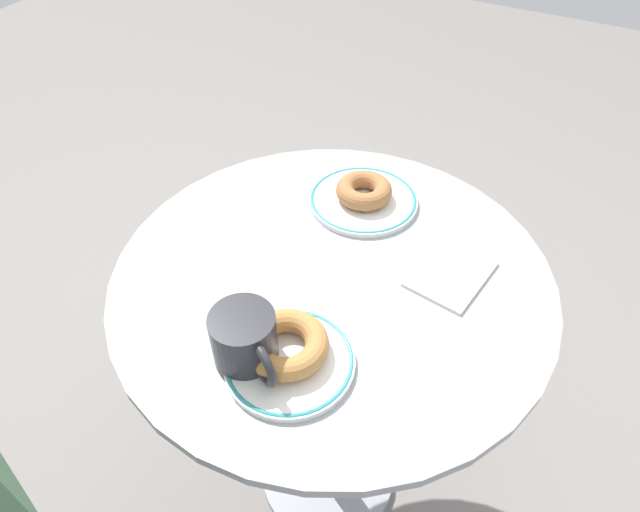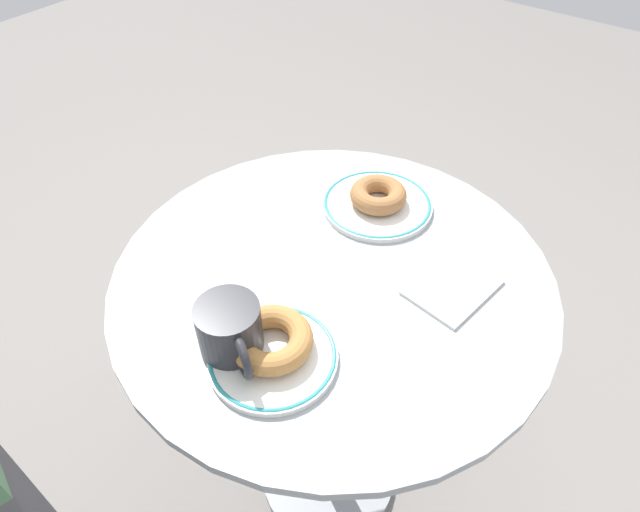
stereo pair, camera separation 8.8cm
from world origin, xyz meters
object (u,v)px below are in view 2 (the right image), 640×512
at_px(cafe_table, 331,349).
at_px(donut_old_fashioned, 271,340).
at_px(coffee_mug, 230,331).
at_px(plate_left, 273,356).
at_px(paper_napkin, 452,287).
at_px(plate_right, 377,204).
at_px(donut_cinnamon, 378,195).

distance_m(cafe_table, donut_old_fashioned, 0.30).
bearing_deg(donut_old_fashioned, cafe_table, 7.06).
height_order(cafe_table, coffee_mug, coffee_mug).
relative_size(cafe_table, plate_left, 4.10).
bearing_deg(plate_left, donut_old_fashioned, 43.91).
relative_size(donut_old_fashioned, paper_napkin, 0.86).
bearing_deg(cafe_table, paper_napkin, -63.52).
xyz_separation_m(donut_old_fashioned, coffee_mug, (-0.03, 0.05, 0.02)).
bearing_deg(plate_left, plate_right, 9.76).
xyz_separation_m(donut_cinnamon, paper_napkin, (-0.10, -0.21, -0.03)).
relative_size(cafe_table, coffee_mug, 6.17).
distance_m(paper_napkin, coffee_mug, 0.36).
height_order(cafe_table, paper_napkin, paper_napkin).
height_order(plate_left, donut_old_fashioned, donut_old_fashioned).
distance_m(plate_right, coffee_mug, 0.40).
xyz_separation_m(plate_left, donut_cinnamon, (0.38, 0.07, 0.02)).
bearing_deg(donut_cinnamon, donut_old_fashioned, -171.33).
bearing_deg(donut_old_fashioned, donut_cinnamon, 8.67).
xyz_separation_m(donut_old_fashioned, donut_cinnamon, (0.37, 0.06, -0.00)).
relative_size(plate_left, donut_old_fashioned, 1.56).
distance_m(plate_right, donut_cinnamon, 0.02).
relative_size(paper_napkin, coffee_mug, 1.12).
relative_size(cafe_table, donut_old_fashioned, 6.40).
relative_size(cafe_table, paper_napkin, 5.50).
bearing_deg(coffee_mug, donut_old_fashioned, -56.13).
xyz_separation_m(cafe_table, coffee_mug, (-0.21, 0.02, 0.25)).
height_order(donut_cinnamon, paper_napkin, donut_cinnamon).
bearing_deg(plate_right, plate_left, -170.24).
bearing_deg(paper_napkin, donut_cinnamon, 63.55).
bearing_deg(donut_cinnamon, coffee_mug, -178.60).
bearing_deg(donut_old_fashioned, paper_napkin, -29.52).
bearing_deg(plate_right, paper_napkin, -116.45).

